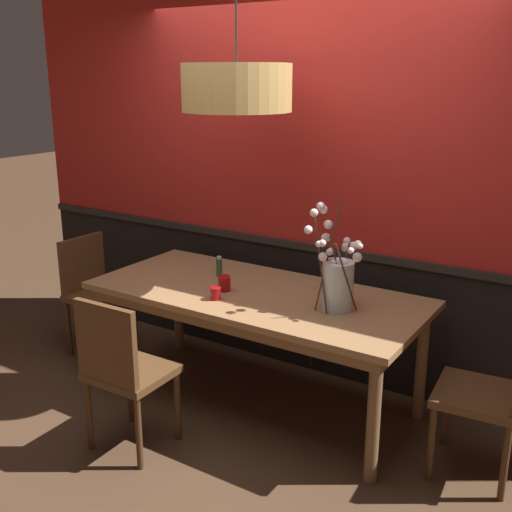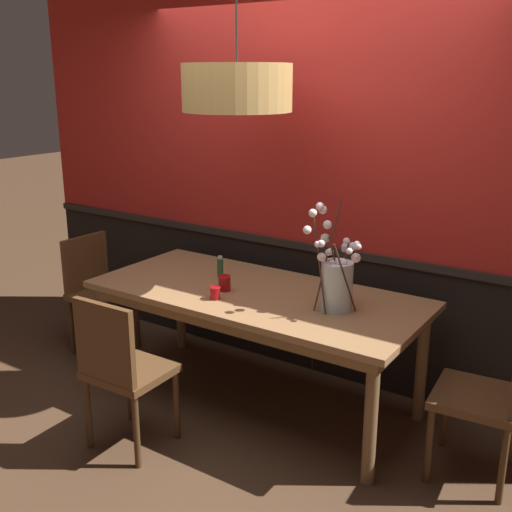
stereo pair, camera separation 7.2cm
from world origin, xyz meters
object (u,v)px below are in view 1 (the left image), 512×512
object	(u,v)px
dining_table	(256,303)
candle_holder_nearer_edge	(215,293)
chair_head_east_end	(495,385)
vase_with_blossoms	(337,280)
chair_far_side_right	(354,293)
pendant_lamp	(237,88)
chair_head_west_end	(93,288)
condiment_bottle	(219,267)
chair_near_side_left	(122,367)
candle_holder_nearer_center	(224,283)

from	to	relation	value
dining_table	candle_holder_nearer_edge	world-z (taller)	candle_holder_nearer_edge
chair_head_east_end	candle_holder_nearer_edge	size ratio (longest dim) A/B	12.18
chair_head_east_end	candle_holder_nearer_edge	bearing A→B (deg)	-170.63
vase_with_blossoms	chair_far_side_right	bearing A→B (deg)	107.19
pendant_lamp	candle_holder_nearer_edge	bearing A→B (deg)	-88.06
chair_head_east_end	candle_holder_nearer_edge	distance (m)	1.61
chair_far_side_right	candle_holder_nearer_edge	size ratio (longest dim) A/B	12.33
chair_head_west_end	pendant_lamp	world-z (taller)	pendant_lamp
dining_table	candle_holder_nearer_edge	xyz separation A→B (m)	(-0.13, -0.25, 0.12)
vase_with_blossoms	chair_head_east_end	bearing A→B (deg)	0.52
pendant_lamp	chair_head_east_end	bearing A→B (deg)	0.12
candle_holder_nearer_edge	condiment_bottle	distance (m)	0.44
chair_near_side_left	chair_far_side_right	xyz separation A→B (m)	(0.59, 1.74, 0.02)
condiment_bottle	candle_holder_nearer_edge	bearing A→B (deg)	-57.18
chair_head_east_end	vase_with_blossoms	world-z (taller)	vase_with_blossoms
candle_holder_nearer_center	condiment_bottle	bearing A→B (deg)	132.23
condiment_bottle	pendant_lamp	bearing A→B (deg)	-25.83
chair_head_west_end	pendant_lamp	xyz separation A→B (m)	(1.31, 0.01, 1.46)
candle_holder_nearer_edge	pendant_lamp	xyz separation A→B (m)	(-0.01, 0.26, 1.18)
condiment_bottle	pendant_lamp	size ratio (longest dim) A/B	0.15
dining_table	candle_holder_nearer_edge	bearing A→B (deg)	-116.78
chair_far_side_right	vase_with_blossoms	size ratio (longest dim) A/B	1.53
chair_far_side_right	chair_near_side_left	bearing A→B (deg)	-108.89
chair_head_east_end	candle_holder_nearer_edge	xyz separation A→B (m)	(-1.57, -0.26, 0.27)
chair_head_west_end	chair_far_side_right	bearing A→B (deg)	27.17
dining_table	candle_holder_nearer_edge	distance (m)	0.30
condiment_bottle	vase_with_blossoms	bearing A→B (deg)	-7.21
chair_head_west_end	candle_holder_nearer_center	distance (m)	1.32
chair_near_side_left	chair_head_west_end	distance (m)	1.41
chair_head_west_end	chair_far_side_right	size ratio (longest dim) A/B	0.93
chair_far_side_right	condiment_bottle	bearing A→B (deg)	-129.72
chair_head_east_end	pendant_lamp	distance (m)	2.14
candle_holder_nearer_edge	condiment_bottle	bearing A→B (deg)	122.82
candle_holder_nearer_center	vase_with_blossoms	bearing A→B (deg)	7.73
chair_head_east_end	chair_head_west_end	world-z (taller)	chair_head_east_end
chair_far_side_right	condiment_bottle	xyz separation A→B (m)	(-0.64, -0.77, 0.29)
vase_with_blossoms	candle_holder_nearer_center	xyz separation A→B (m)	(-0.72, -0.10, -0.12)
dining_table	candle_holder_nearer_center	size ratio (longest dim) A/B	21.65
chair_head_west_end	chair_far_side_right	world-z (taller)	chair_far_side_right
chair_near_side_left	condiment_bottle	distance (m)	1.02
chair_head_west_end	candle_holder_nearer_edge	bearing A→B (deg)	-10.56
dining_table	candle_holder_nearer_edge	size ratio (longest dim) A/B	26.95
candle_holder_nearer_center	condiment_bottle	size ratio (longest dim) A/B	0.69
candle_holder_nearer_edge	vase_with_blossoms	bearing A→B (deg)	20.48
chair_head_west_end	chair_near_side_left	bearing A→B (deg)	-36.98
chair_head_east_end	vase_with_blossoms	xyz separation A→B (m)	(-0.90, -0.01, 0.41)
candle_holder_nearer_edge	chair_head_west_end	bearing A→B (deg)	169.44
candle_holder_nearer_edge	condiment_bottle	xyz separation A→B (m)	(-0.24, 0.37, 0.03)
candle_holder_nearer_center	condiment_bottle	world-z (taller)	condiment_bottle
dining_table	pendant_lamp	bearing A→B (deg)	177.81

